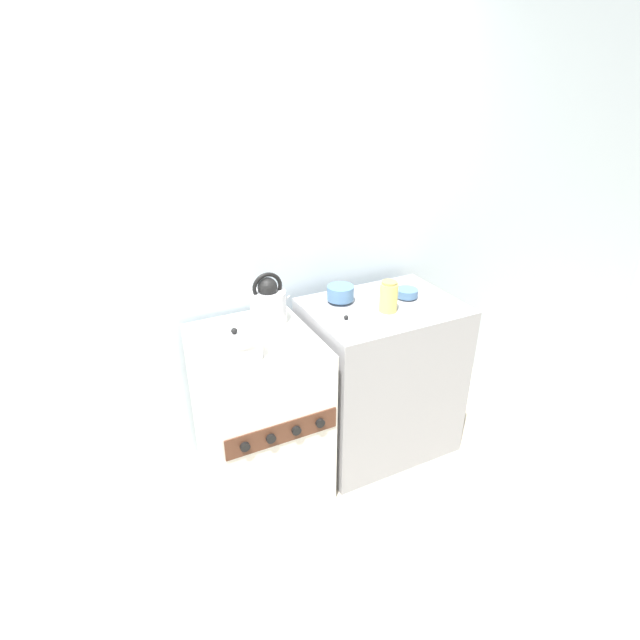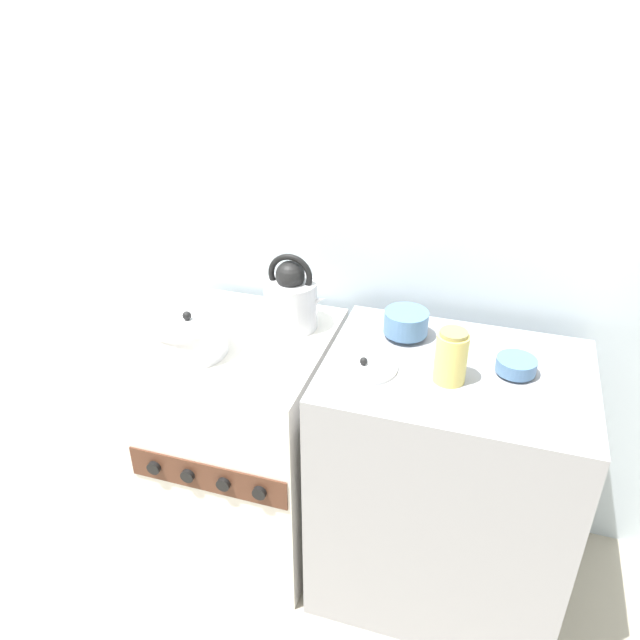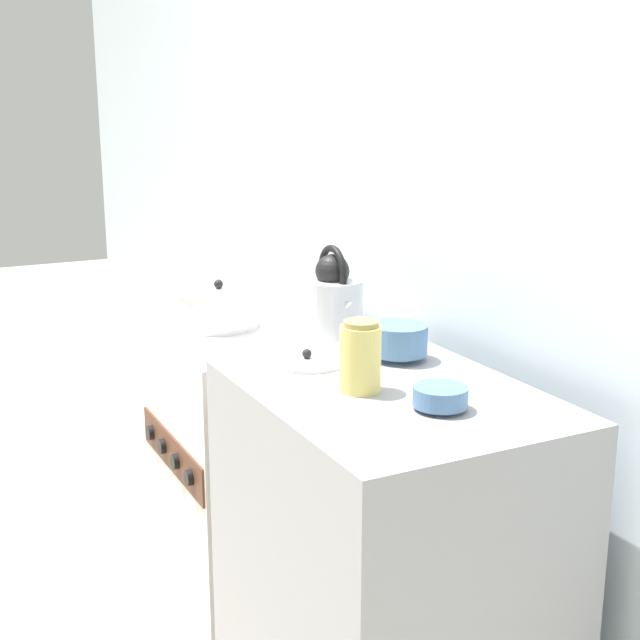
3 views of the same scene
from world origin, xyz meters
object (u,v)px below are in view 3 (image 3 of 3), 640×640
cooking_pot (219,307)px  loose_pot_lid (307,360)px  kettle (333,301)px  small_ceramic_bowl (440,397)px  enamel_bowl (399,340)px  storage_jar (360,357)px  stove (273,466)px

cooking_pot → loose_pot_lid: (0.56, 0.02, -0.01)m
kettle → small_ceramic_bowl: bearing=-10.1°
enamel_bowl → small_ceramic_bowl: bearing=-18.0°
kettle → storage_jar: (0.56, -0.22, 0.01)m
small_ceramic_bowl → loose_pot_lid: size_ratio=0.57×
loose_pot_lid → cooking_pot: bearing=-178.2°
loose_pot_lid → stove: bearing=167.8°
enamel_bowl → loose_pot_lid: 0.23m
stove → kettle: size_ratio=3.19×
stove → loose_pot_lid: size_ratio=4.21×
stove → loose_pot_lid: loose_pot_lid is taller
enamel_bowl → storage_jar: storage_jar is taller
cooking_pot → storage_jar: (0.81, 0.03, 0.06)m
kettle → loose_pot_lid: bearing=-36.9°
cooking_pot → enamel_bowl: bearing=19.6°
cooking_pot → small_ceramic_bowl: bearing=6.8°
enamel_bowl → loose_pot_lid: enamel_bowl is taller
small_ceramic_bowl → loose_pot_lid: small_ceramic_bowl is taller
kettle → stove: bearing=-132.6°
kettle → storage_jar: kettle is taller
small_ceramic_bowl → loose_pot_lid: 0.44m
small_ceramic_bowl → storage_jar: storage_jar is taller
storage_jar → enamel_bowl: bearing=129.1°
stove → loose_pot_lid: 0.65m
stove → storage_jar: (0.68, -0.08, 0.54)m
cooking_pot → loose_pot_lid: 0.56m
enamel_bowl → loose_pot_lid: bearing=-111.5°
stove → enamel_bowl: enamel_bowl is taller
stove → loose_pot_lid: (0.44, -0.09, 0.47)m
stove → small_ceramic_bowl: small_ceramic_bowl is taller
kettle → enamel_bowl: 0.39m
kettle → cooking_pot: kettle is taller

